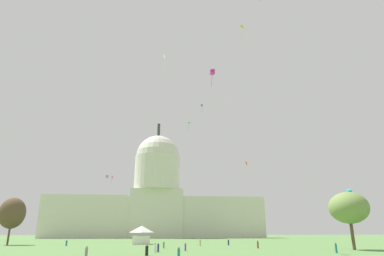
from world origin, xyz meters
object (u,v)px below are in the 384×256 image
Objects in this scene: tree_west_near at (12,213)px; kite_green_high at (189,124)px; person_olive_mid_left at (164,245)px; kite_cyan_low at (349,192)px; person_purple_mid_right at (185,247)px; person_teal_mid_center at (66,243)px; person_grey_aisle_center at (86,253)px; kite_gold_high at (240,28)px; kite_blue_high at (202,106)px; event_tent at (141,235)px; kite_orange_mid at (246,163)px; person_black_deep_crowd at (147,251)px; kite_violet_mid at (107,176)px; capitol_building at (157,199)px; person_teal_edge_east at (179,255)px; person_navy_back_right at (228,243)px; person_white_back_left at (155,248)px; person_tan_front_right at (200,243)px; person_maroon_near_tent at (258,245)px; kite_pink_mid at (112,178)px; kite_magenta_high at (212,72)px; person_navy_near_tree_east at (158,248)px; tree_east_far at (349,208)px; person_teal_near_tree_west at (336,248)px; kite_white_high at (164,59)px.

kite_green_high reaches higher than tree_west_near.
kite_cyan_low reaches higher than person_olive_mid_left.
person_teal_mid_center is at bearing 120.57° from person_purple_mid_right.
person_purple_mid_right is 0.86× the size of person_grey_aisle_center.
kite_blue_high is at bearing -144.61° from kite_gold_high.
event_tent is 48.62m from kite_orange_mid.
person_grey_aisle_center is (-7.88, -5.70, 0.05)m from person_black_deep_crowd.
tree_west_near reaches higher than person_black_deep_crowd.
kite_violet_mid is (-20.74, 73.71, 28.64)m from event_tent.
kite_green_high reaches higher than person_grey_aisle_center.
capitol_building reaches higher than person_olive_mid_left.
kite_orange_mid is at bearing -88.39° from person_grey_aisle_center.
event_tent is at bearing -128.64° from person_teal_mid_center.
person_navy_back_right is at bearing 115.49° from person_teal_edge_east.
person_navy_back_right is 53.66m from person_grey_aisle_center.
event_tent is at bearing -57.18° from person_olive_mid_left.
kite_orange_mid is at bearing -16.47° from person_white_back_left.
person_tan_front_right is 0.93× the size of person_grey_aisle_center.
capitol_building is at bearing -123.29° from kite_violet_mid.
kite_violet_mid is (-14.81, 128.99, 30.46)m from person_grey_aisle_center.
person_navy_back_right is at bearing 127.49° from kite_violet_mid.
person_black_deep_crowd is (20.76, -39.65, 0.07)m from person_teal_mid_center.
person_black_deep_crowd is (-24.01, -20.75, -0.03)m from person_maroon_near_tent.
event_tent is 4.91× the size of person_purple_mid_right.
capitol_building is 85.44m from kite_pink_mid.
kite_green_high is (13.57, 64.39, 41.89)m from person_black_deep_crowd.
event_tent is 64.24m from kite_gold_high.
kite_magenta_high is at bearing 144.70° from person_olive_mid_left.
kite_magenta_high reaches higher than kite_orange_mid.
person_navy_near_tree_east is 14.35m from person_olive_mid_left.
kite_violet_mid is at bearing 90.17° from person_purple_mid_right.
kite_pink_mid is 34.46m from kite_green_high.
event_tent is 4.65× the size of person_navy_back_right.
tree_east_far is 6.89× the size of person_maroon_near_tent.
kite_gold_high reaches higher than person_teal_edge_east.
person_teal_near_tree_west is at bearing -32.49° from tree_west_near.
kite_magenta_high is (9.04, -13.47, 35.90)m from person_olive_mid_left.
kite_gold_high is 65.23m from kite_blue_high.
kite_blue_high is at bearing -27.84° from kite_orange_mid.
kite_pink_mid is 50.10m from kite_orange_mid.
kite_violet_mid is at bearing -25.83° from kite_orange_mid.
tree_west_near is 61.40m from person_black_deep_crowd.
kite_white_high is at bearing -74.06° from kite_green_high.
person_navy_near_tree_east is at bearing -90.08° from person_grey_aisle_center.
person_maroon_near_tent is 20.67m from person_olive_mid_left.
person_white_back_left is at bearing -26.30° from person_teal_near_tree_west.
person_black_deep_crowd is at bearing -55.42° from person_maroon_near_tent.
person_navy_near_tree_east is at bearing -90.82° from capitol_building.
tree_west_near reaches higher than person_white_back_left.
event_tent is 60.06m from person_teal_edge_east.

